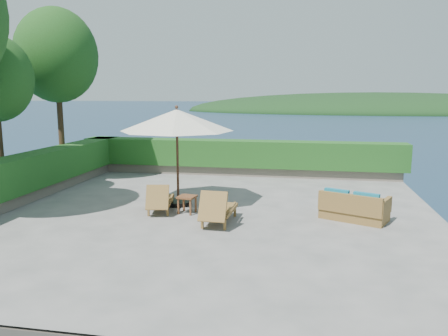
% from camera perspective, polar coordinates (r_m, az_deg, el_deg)
% --- Properties ---
extents(ground, '(12.00, 12.00, 0.00)m').
position_cam_1_polar(ground, '(11.61, -2.19, -5.96)').
color(ground, gray).
rests_on(ground, ground).
extents(foundation, '(12.00, 12.00, 3.00)m').
position_cam_1_polar(foundation, '(12.13, -2.14, -13.04)').
color(foundation, '#4F483E').
rests_on(foundation, ocean).
extents(ocean, '(600.00, 600.00, 0.00)m').
position_cam_1_polar(ocean, '(12.76, -2.09, -19.05)').
color(ocean, '#152541').
rests_on(ocean, ground).
extents(offshore_island, '(126.00, 57.60, 12.60)m').
position_cam_1_polar(offshore_island, '(152.70, 19.09, 6.97)').
color(offshore_island, black).
rests_on(offshore_island, ocean).
extents(planter_wall_far, '(12.00, 0.60, 0.36)m').
position_cam_1_polar(planter_wall_far, '(16.95, 1.95, -0.31)').
color(planter_wall_far, slate).
rests_on(planter_wall_far, ground).
extents(planter_wall_left, '(0.60, 12.00, 0.36)m').
position_cam_1_polar(planter_wall_left, '(13.88, -25.42, -3.54)').
color(planter_wall_left, slate).
rests_on(planter_wall_left, ground).
extents(hedge_far, '(12.40, 0.90, 1.00)m').
position_cam_1_polar(hedge_far, '(16.84, 1.96, 1.93)').
color(hedge_far, '#154B18').
rests_on(hedge_far, planter_wall_far).
extents(hedge_left, '(0.90, 12.40, 1.00)m').
position_cam_1_polar(hedge_left, '(13.75, -25.62, -0.82)').
color(hedge_left, '#154B18').
rests_on(hedge_left, planter_wall_left).
extents(tree_far, '(2.80, 2.80, 6.03)m').
position_cam_1_polar(tree_far, '(16.49, -21.05, 13.51)').
color(tree_far, '#3B2717').
rests_on(tree_far, ground).
extents(patio_umbrella, '(3.74, 3.74, 2.82)m').
position_cam_1_polar(patio_umbrella, '(12.20, -6.18, 6.10)').
color(patio_umbrella, black).
rests_on(patio_umbrella, ground).
extents(lounge_left, '(0.83, 1.50, 0.82)m').
position_cam_1_polar(lounge_left, '(11.80, -8.35, -4.10)').
color(lounge_left, olive).
rests_on(lounge_left, ground).
extents(lounge_right, '(0.76, 1.60, 0.90)m').
position_cam_1_polar(lounge_right, '(10.62, -0.80, -5.37)').
color(lounge_right, olive).
rests_on(lounge_right, ground).
extents(side_table, '(0.51, 0.51, 0.47)m').
position_cam_1_polar(side_table, '(11.59, -4.86, -4.05)').
color(side_table, brown).
rests_on(side_table, ground).
extents(wicker_loveseat, '(1.80, 1.41, 0.79)m').
position_cam_1_polar(wicker_loveseat, '(11.43, 16.57, -5.05)').
color(wicker_loveseat, olive).
rests_on(wicker_loveseat, ground).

